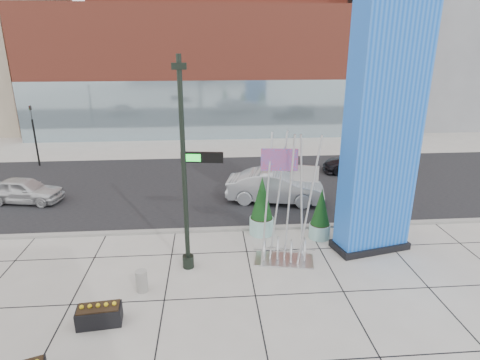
{
  "coord_description": "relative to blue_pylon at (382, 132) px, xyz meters",
  "views": [
    {
      "loc": [
        -0.42,
        -12.27,
        7.97
      ],
      "look_at": [
        0.73,
        2.0,
        3.06
      ],
      "focal_mm": 30.0,
      "sensor_mm": 36.0,
      "label": 1
    }
  ],
  "objects": [
    {
      "name": "ground",
      "position": [
        -6.05,
        -1.94,
        -4.83
      ],
      "size": [
        160.0,
        160.0,
        0.0
      ],
      "primitive_type": "plane",
      "color": "#9E9991",
      "rests_on": "ground"
    },
    {
      "name": "street_asphalt",
      "position": [
        -6.05,
        8.06,
        -4.82
      ],
      "size": [
        80.0,
        12.0,
        0.02
      ],
      "primitive_type": "cube",
      "color": "black",
      "rests_on": "ground"
    },
    {
      "name": "curb_edge",
      "position": [
        -6.05,
        2.06,
        -4.77
      ],
      "size": [
        80.0,
        0.3,
        0.12
      ],
      "primitive_type": "cube",
      "color": "gray",
      "rests_on": "ground"
    },
    {
      "name": "tower_podium",
      "position": [
        -5.05,
        25.06,
        0.67
      ],
      "size": [
        34.0,
        10.0,
        11.0
      ],
      "primitive_type": "cube",
      "color": "#A2412F",
      "rests_on": "ground"
    },
    {
      "name": "tower_glass_front",
      "position": [
        -5.05,
        20.26,
        -2.33
      ],
      "size": [
        34.0,
        0.6,
        5.0
      ],
      "primitive_type": "cube",
      "color": "#8CA5B2",
      "rests_on": "ground"
    },
    {
      "name": "building_grey_parking",
      "position": [
        19.95,
        30.06,
        4.17
      ],
      "size": [
        20.0,
        18.0,
        18.0
      ],
      "primitive_type": "cube",
      "color": "slate",
      "rests_on": "ground"
    },
    {
      "name": "blue_pylon",
      "position": [
        0.0,
        0.0,
        0.0
      ],
      "size": [
        3.23,
        1.98,
        10.01
      ],
      "rotation": [
        0.0,
        0.0,
        0.23
      ],
      "color": "blue",
      "rests_on": "ground"
    },
    {
      "name": "lamp_post",
      "position": [
        -7.34,
        -0.92,
        -1.7
      ],
      "size": [
        0.48,
        0.42,
        7.66
      ],
      "rotation": [
        0.0,
        0.0,
        -0.0
      ],
      "color": "black",
      "rests_on": "ground"
    },
    {
      "name": "public_art_sculpture",
      "position": [
        -3.66,
        -0.76,
        -3.51
      ],
      "size": [
        2.4,
        1.54,
        5.06
      ],
      "rotation": [
        0.0,
        0.0,
        -0.2
      ],
      "color": "silver",
      "rests_on": "ground"
    },
    {
      "name": "concrete_bollard",
      "position": [
        -8.83,
        -2.34,
        -4.45
      ],
      "size": [
        0.39,
        0.39,
        0.77
      ],
      "primitive_type": "cylinder",
      "color": "gray",
      "rests_on": "ground"
    },
    {
      "name": "overhead_street_sign",
      "position": [
        -6.9,
        1.86,
        -1.63
      ],
      "size": [
        1.76,
        0.39,
        3.73
      ],
      "rotation": [
        0.0,
        0.0,
        -0.13
      ],
      "color": "black",
      "rests_on": "ground"
    },
    {
      "name": "round_planter_east",
      "position": [
        0.77,
        0.66,
        -3.66
      ],
      "size": [
        1.0,
        1.0,
        2.49
      ],
      "color": "#98CDC6",
      "rests_on": "ground"
    },
    {
      "name": "round_planter_mid",
      "position": [
        -1.81,
        1.06,
        -3.77
      ],
      "size": [
        0.9,
        0.9,
        2.25
      ],
      "color": "#98CDC6",
      "rests_on": "ground"
    },
    {
      "name": "round_planter_west",
      "position": [
        -4.25,
        1.66,
        -3.59
      ],
      "size": [
        1.05,
        1.05,
        2.64
      ],
      "color": "#98CDC6",
      "rests_on": "ground"
    },
    {
      "name": "box_planter_north",
      "position": [
        -9.85,
        -3.94,
        -4.51
      ],
      "size": [
        1.35,
        0.77,
        0.71
      ],
      "rotation": [
        0.0,
        0.0,
        0.1
      ],
      "color": "black",
      "rests_on": "ground"
    },
    {
      "name": "car_white_west",
      "position": [
        -16.14,
        6.26,
        -4.17
      ],
      "size": [
        4.11,
        2.24,
        1.33
      ],
      "primitive_type": "imported",
      "rotation": [
        0.0,
        0.0,
        1.39
      ],
      "color": "silver",
      "rests_on": "ground"
    },
    {
      "name": "car_silver_mid",
      "position": [
        -3.05,
        5.29,
        -4.0
      ],
      "size": [
        5.31,
        2.81,
        1.67
      ],
      "primitive_type": "imported",
      "rotation": [
        0.0,
        0.0,
        1.35
      ],
      "color": "#B6B8BE",
      "rests_on": "ground"
    },
    {
      "name": "car_dark_east",
      "position": [
        3.17,
        9.79,
        -4.16
      ],
      "size": [
        4.82,
        2.45,
        1.34
      ],
      "primitive_type": "imported",
      "rotation": [
        0.0,
        0.0,
        -1.7
      ],
      "color": "black",
      "rests_on": "ground"
    },
    {
      "name": "traffic_signal",
      "position": [
        -18.05,
        13.06,
        -2.53
      ],
      "size": [
        0.15,
        0.18,
        4.1
      ],
      "color": "black",
      "rests_on": "ground"
    }
  ]
}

